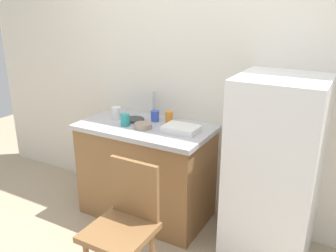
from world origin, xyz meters
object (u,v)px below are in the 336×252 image
at_px(chair, 125,223).
at_px(terracotta_bowl, 143,126).
at_px(refrigerator, 274,171).
at_px(cup_orange, 169,117).
at_px(dish_tray, 181,129).
at_px(cup_blue, 155,116).
at_px(hotplate, 135,120).
at_px(cup_white, 117,113).
at_px(cup_teal, 125,120).

height_order(chair, terracotta_bowl, terracotta_bowl).
height_order(refrigerator, cup_orange, refrigerator).
xyz_separation_m(dish_tray, cup_blue, (-0.33, 0.13, 0.02)).
relative_size(hotplate, cup_white, 1.57).
xyz_separation_m(chair, cup_teal, (-0.51, 0.74, 0.41)).
bearing_deg(refrigerator, terracotta_bowl, -176.43).
bearing_deg(cup_teal, chair, -55.46).
distance_m(dish_tray, cup_orange, 0.25).
bearing_deg(terracotta_bowl, refrigerator, 3.57).
height_order(dish_tray, hotplate, dish_tray).
distance_m(refrigerator, cup_teal, 1.27).
distance_m(chair, terracotta_bowl, 0.92).
distance_m(dish_tray, terracotta_bowl, 0.33).
bearing_deg(chair, refrigerator, 48.41).
bearing_deg(cup_orange, hotplate, -160.80).
height_order(dish_tray, cup_white, cup_white).
bearing_deg(cup_teal, cup_orange, 41.13).
xyz_separation_m(terracotta_bowl, cup_white, (-0.35, 0.10, 0.03)).
relative_size(refrigerator, terracotta_bowl, 9.34).
bearing_deg(chair, cup_teal, 124.61).
bearing_deg(refrigerator, cup_teal, -176.22).
distance_m(hotplate, cup_teal, 0.15).
distance_m(dish_tray, cup_blue, 0.36).
bearing_deg(refrigerator, chair, -131.66).
relative_size(refrigerator, cup_blue, 14.87).
bearing_deg(chair, dish_tray, 91.91).
relative_size(cup_orange, cup_teal, 1.03).
xyz_separation_m(terracotta_bowl, cup_blue, (-0.01, 0.21, 0.03)).
distance_m(terracotta_bowl, cup_teal, 0.17).
relative_size(chair, cup_orange, 8.67).
bearing_deg(cup_blue, chair, -69.88).
bearing_deg(cup_teal, refrigerator, 3.78).
distance_m(refrigerator, dish_tray, 0.79).
relative_size(terracotta_bowl, cup_teal, 1.48).
relative_size(dish_tray, cup_orange, 2.73).
bearing_deg(cup_white, cup_teal, -33.00).
distance_m(terracotta_bowl, cup_orange, 0.26).
height_order(hotplate, cup_white, cup_white).
height_order(refrigerator, cup_teal, refrigerator).
distance_m(cup_blue, cup_teal, 0.28).
bearing_deg(cup_blue, refrigerator, -7.55).
distance_m(hotplate, cup_blue, 0.19).
xyz_separation_m(dish_tray, terracotta_bowl, (-0.32, -0.08, -0.00)).
bearing_deg(terracotta_bowl, cup_orange, 63.41).
relative_size(refrigerator, chair, 1.56).
bearing_deg(cup_orange, chair, -77.17).
xyz_separation_m(refrigerator, cup_teal, (-1.25, -0.08, 0.22)).
relative_size(terracotta_bowl, cup_orange, 1.44).
distance_m(refrigerator, cup_white, 1.44).
distance_m(refrigerator, cup_blue, 1.12).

